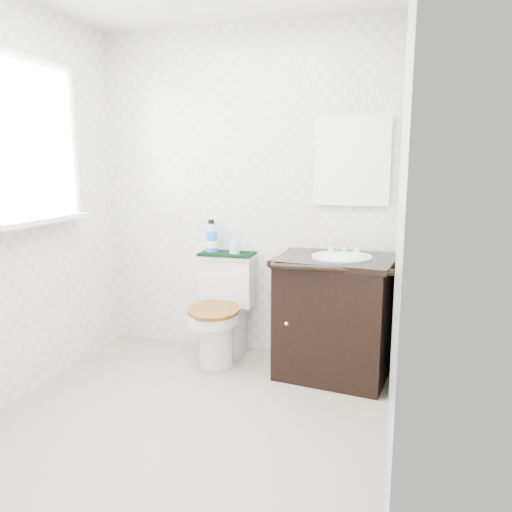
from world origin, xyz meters
The scene contains 14 objects.
floor centered at (0.00, 0.00, 0.00)m, with size 2.40×2.40×0.00m, color #A29882.
wall_back centered at (0.00, 1.20, 1.20)m, with size 2.40×2.40×0.00m, color white.
wall_front centered at (0.00, -1.20, 1.20)m, with size 2.40×2.40×0.00m, color white.
wall_left centered at (-1.10, 0.00, 1.20)m, with size 2.40×2.40×0.00m, color white.
wall_right centered at (1.10, 0.00, 1.20)m, with size 2.40×2.40×0.00m, color white.
window centered at (-1.07, 0.25, 1.55)m, with size 0.02×0.70×0.90m, color white.
mirror centered at (0.78, 1.18, 1.45)m, with size 0.50×0.02×0.60m, color silver.
toilet centered at (-0.11, 0.97, 0.34)m, with size 0.44×0.65×0.76m.
vanity centered at (0.73, 0.90, 0.43)m, with size 0.84×0.74×0.92m.
trash_bin centered at (0.45, 1.10, 0.15)m, with size 0.24×0.22×0.30m.
towel centered at (-0.11, 1.09, 0.77)m, with size 0.40×0.22×0.02m, color black.
mouthwash_bottle centered at (-0.24, 1.10, 0.89)m, with size 0.08×0.08×0.24m.
cup centered at (-0.05, 1.08, 0.82)m, with size 0.07×0.07×0.09m, color #94D4F2.
soap_bar centered at (0.73, 1.04, 0.83)m, with size 0.07×0.05×0.02m, color #1B8271.
Camera 1 is at (1.07, -2.38, 1.42)m, focal length 35.00 mm.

